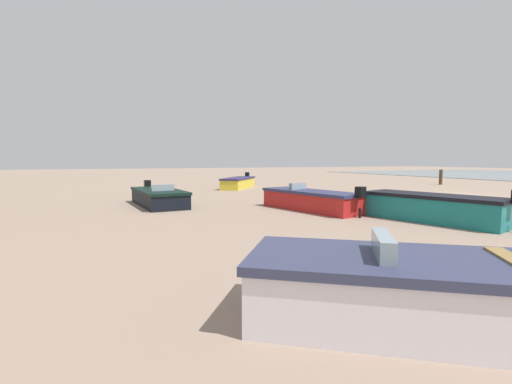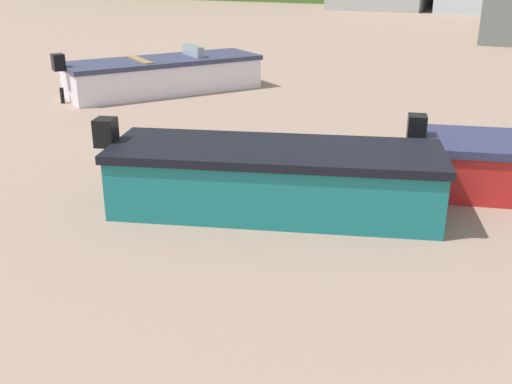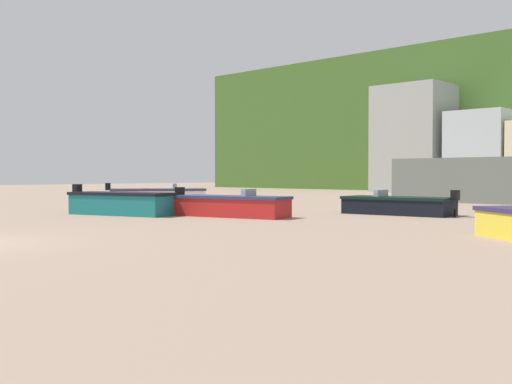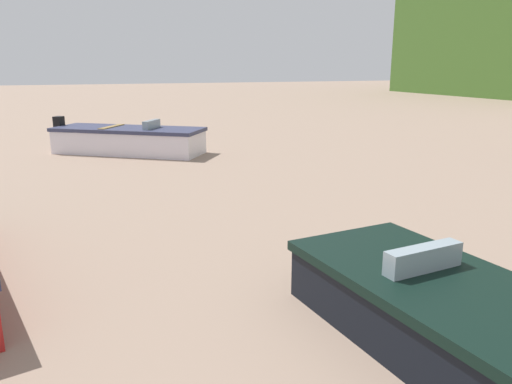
% 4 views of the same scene
% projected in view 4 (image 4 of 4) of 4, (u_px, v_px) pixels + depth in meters
% --- Properties ---
extents(boat_white_1, '(4.43, 5.26, 1.22)m').
position_uv_depth(boat_white_1, '(129.00, 140.00, 17.19)').
color(boat_white_1, white).
rests_on(boat_white_1, ground).
extents(boat_black_5, '(4.96, 2.21, 1.07)m').
position_uv_depth(boat_black_5, '(478.00, 332.00, 4.97)').
color(boat_black_5, black).
rests_on(boat_black_5, ground).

